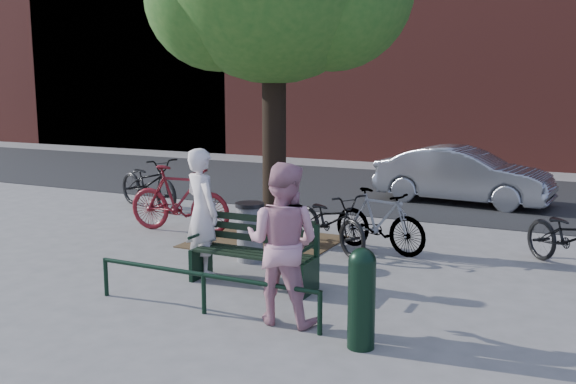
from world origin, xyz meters
The scene contains 15 objects.
ground centered at (0.00, 0.00, 0.00)m, with size 90.00×90.00×0.00m, color gray.
dirt_pit centered at (-1.00, 2.20, 0.01)m, with size 2.40×2.00×0.02m, color brown.
road centered at (0.00, 8.50, 0.01)m, with size 40.00×7.00×0.01m, color black.
park_bench centered at (0.00, 0.08, 0.48)m, with size 1.74×0.54×0.97m.
guard_railing centered at (0.00, -1.20, 0.40)m, with size 3.06×0.06×0.51m.
person_left centered at (-0.90, 0.15, 0.91)m, with size 0.66×0.44×1.82m, color silver.
person_right centered at (0.95, -1.01, 0.93)m, with size 0.90×0.70×1.85m, color #C48797.
bollard centered at (2.02, -1.33, 0.57)m, with size 0.29×0.29×1.07m.
litter_bin centered at (-0.63, 1.06, 0.46)m, with size 0.45×0.45×0.91m.
bicycle_a centered at (-4.71, 3.78, 0.57)m, with size 0.75×2.16×1.13m, color black.
bicycle_b centered at (-2.77, 2.20, 0.61)m, with size 0.58×2.05×1.23m, color #610D14.
bicycle_c centered at (0.22, 2.20, 0.49)m, with size 0.65×1.87×0.98m, color black.
bicycle_d centered at (0.98, 2.47, 0.51)m, with size 0.48×1.71×1.03m, color gray.
bicycle_e centered at (3.84, 2.63, 0.50)m, with size 0.66×1.90×1.00m, color black.
parked_car centered at (1.35, 7.43, 0.64)m, with size 1.36×3.90×1.29m, color gray.
Camera 1 is at (4.10, -7.33, 2.71)m, focal length 40.00 mm.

